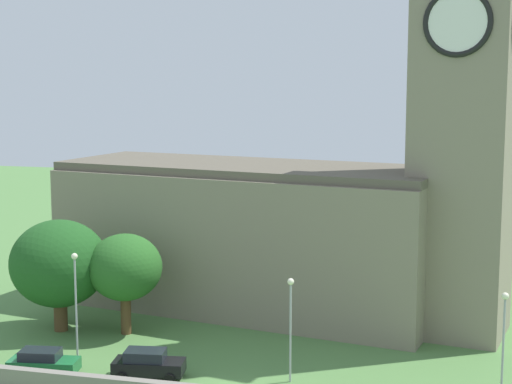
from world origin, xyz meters
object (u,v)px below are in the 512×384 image
Objects in this scene: streetlamp_central at (291,313)px; tree_by_tower at (125,268)px; car_black at (148,364)px; streetlamp_west_mid at (76,291)px; church at (300,206)px; tree_churchyard at (59,264)px; streetlamp_east_mid at (504,328)px; car_green at (43,362)px.

tree_by_tower is at bearing 154.82° from streetlamp_central.
tree_by_tower reaches higher than car_black.
church is at bearing 52.55° from streetlamp_west_mid.
tree_by_tower is at bearing 85.49° from streetlamp_west_mid.
streetlamp_west_mid is at bearing -54.31° from tree_churchyard.
car_black is 0.63× the size of tree_by_tower.
streetlamp_west_mid is at bearing 166.86° from car_black.
church is 16.68m from streetlamp_central.
tree_by_tower is at bearing 121.67° from car_black.
streetlamp_east_mid is (15.85, -15.55, -4.52)m from church.
car_green is at bearing -99.98° from tree_by_tower.
tree_by_tower reaches higher than streetlamp_east_mid.
church reaches higher than car_green.
streetlamp_central is at bearing -25.18° from tree_by_tower.
church is 20.41m from car_black.
streetlamp_west_mid is at bearing 66.62° from car_green.
tree_by_tower is 0.89× the size of tree_churchyard.
streetlamp_central is at bearing -80.59° from church.
church is 5.67× the size of streetlamp_central.
tree_by_tower is 5.30m from tree_churchyard.
streetlamp_west_mid is at bearing -127.45° from church.
tree_by_tower reaches higher than streetlamp_west_mid.
streetlamp_central is 13.23m from streetlamp_east_mid.
tree_churchyard reaches higher than car_black.
tree_churchyard is (-17.10, -9.61, -3.73)m from church.
streetlamp_east_mid is (29.40, 3.31, 3.66)m from car_green.
tree_by_tower is (1.72, 9.79, 4.32)m from car_green.
car_black is at bearing 10.95° from car_green.
tree_by_tower reaches higher than car_green.
church is at bearing 37.49° from tree_by_tower.
streetlamp_central is at bearing 1.17° from streetlamp_west_mid.
streetlamp_east_mid is at bearing 1.37° from streetlamp_central.
car_green is 10.86m from tree_churchyard.
church reaches higher than streetlamp_east_mid.
streetlamp_east_mid is 28.43m from tree_by_tower.
tree_churchyard is at bearing -150.66° from church.
tree_churchyard is (-10.48, 7.91, 4.39)m from car_black.
streetlamp_central reaches higher than streetlamp_east_mid.
church is 8.00× the size of car_black.
car_black reaches higher than car_green.
church is 22.66m from streetlamp_east_mid.
church is 5.01× the size of tree_by_tower.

